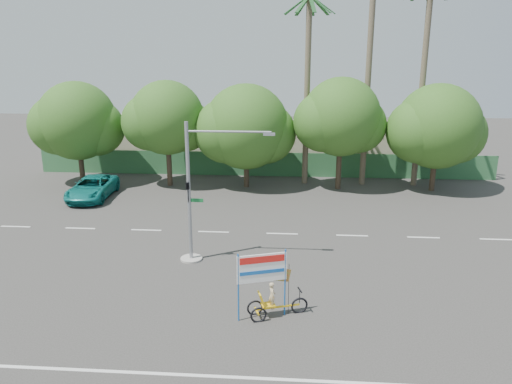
{
  "coord_description": "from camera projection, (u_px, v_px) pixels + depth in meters",
  "views": [
    {
      "loc": [
        2.5,
        -19.01,
        10.29
      ],
      "look_at": [
        0.75,
        4.47,
        3.5
      ],
      "focal_mm": 35.0,
      "sensor_mm": 36.0,
      "label": 1
    }
  ],
  "objects": [
    {
      "name": "palm_short",
      "position": [
        308.0,
        68.0,
        37.22
      ],
      "size": [
        3.73,
        3.79,
        14.45
      ],
      "color": "#70604C",
      "rests_on": "ground"
    },
    {
      "name": "tree_center",
      "position": [
        245.0,
        129.0,
        37.33
      ],
      "size": [
        7.62,
        6.4,
        7.85
      ],
      "color": "#473828",
      "rests_on": "ground"
    },
    {
      "name": "building_left",
      "position": [
        158.0,
        141.0,
        46.32
      ],
      "size": [
        12.0,
        8.0,
        4.0
      ],
      "primitive_type": "cube",
      "color": "beige",
      "rests_on": "ground"
    },
    {
      "name": "tree_far_right",
      "position": [
        437.0,
        129.0,
        36.28
      ],
      "size": [
        7.38,
        6.2,
        7.94
      ],
      "color": "#473828",
      "rests_on": "ground"
    },
    {
      "name": "traffic_signal",
      "position": [
        195.0,
        205.0,
        24.41
      ],
      "size": [
        4.72,
        1.1,
        7.0
      ],
      "color": "gray",
      "rests_on": "ground"
    },
    {
      "name": "pickup_truck",
      "position": [
        92.0,
        188.0,
        35.42
      ],
      "size": [
        2.75,
        5.6,
        1.53
      ],
      "primitive_type": "imported",
      "rotation": [
        0.0,
        0.0,
        0.04
      ],
      "color": "#10756F",
      "rests_on": "ground"
    },
    {
      "name": "ground",
      "position": [
        231.0,
        299.0,
        21.24
      ],
      "size": [
        120.0,
        120.0,
        0.0
      ],
      "primitive_type": "plane",
      "color": "#33302D",
      "rests_on": "ground"
    },
    {
      "name": "palm_tall",
      "position": [
        370.0,
        46.0,
        36.45
      ],
      "size": [
        3.73,
        3.79,
        17.45
      ],
      "color": "#70604C",
      "rests_on": "ground"
    },
    {
      "name": "palm_mid",
      "position": [
        424.0,
        61.0,
        36.46
      ],
      "size": [
        3.73,
        3.79,
        15.45
      ],
      "color": "#70604C",
      "rests_on": "ground"
    },
    {
      "name": "building_right",
      "position": [
        354.0,
        146.0,
        45.08
      ],
      "size": [
        14.0,
        8.0,
        3.6
      ],
      "primitive_type": "cube",
      "color": "beige",
      "rests_on": "ground"
    },
    {
      "name": "tree_left",
      "position": [
        166.0,
        120.0,
        37.59
      ],
      "size": [
        6.66,
        5.6,
        8.07
      ],
      "color": "#473828",
      "rests_on": "ground"
    },
    {
      "name": "tree_right",
      "position": [
        340.0,
        120.0,
        36.61
      ],
      "size": [
        6.9,
        5.8,
        8.36
      ],
      "color": "#473828",
      "rests_on": "ground"
    },
    {
      "name": "trike_billboard",
      "position": [
        269.0,
        290.0,
        19.57
      ],
      "size": [
        2.79,
        1.2,
        2.86
      ],
      "rotation": [
        0.0,
        0.0,
        0.32
      ],
      "color": "black",
      "rests_on": "ground"
    },
    {
      "name": "fence",
      "position": [
        262.0,
        164.0,
        41.57
      ],
      "size": [
        38.0,
        0.08,
        2.0
      ],
      "primitive_type": "cube",
      "color": "#336B3D",
      "rests_on": "ground"
    },
    {
      "name": "tree_far_left",
      "position": [
        77.0,
        123.0,
        38.18
      ],
      "size": [
        7.14,
        6.0,
        7.96
      ],
      "color": "#473828",
      "rests_on": "ground"
    }
  ]
}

